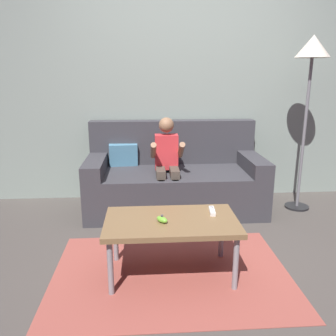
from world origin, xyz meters
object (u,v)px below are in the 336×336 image
object	(u,v)px
couch	(174,180)
person_seated_on_couch	(167,161)
coffee_table	(171,225)
nunchuk_lime	(162,219)
floor_lamp	(312,61)
game_remote_white_near_edge	(212,211)

from	to	relation	value
couch	person_seated_on_couch	distance (m)	0.31
couch	coffee_table	size ratio (longest dim) A/B	1.96
nunchuk_lime	person_seated_on_couch	bearing A→B (deg)	84.54
couch	person_seated_on_couch	size ratio (longest dim) A/B	1.83
person_seated_on_couch	nunchuk_lime	size ratio (longest dim) A/B	9.68
nunchuk_lime	floor_lamp	distance (m)	2.14
coffee_table	nunchuk_lime	xyz separation A→B (m)	(-0.06, -0.04, 0.06)
coffee_table	nunchuk_lime	world-z (taller)	nunchuk_lime
game_remote_white_near_edge	floor_lamp	world-z (taller)	floor_lamp
nunchuk_lime	floor_lamp	bearing A→B (deg)	39.07
coffee_table	couch	bearing A→B (deg)	84.35
coffee_table	nunchuk_lime	distance (m)	0.10
game_remote_white_near_edge	nunchuk_lime	world-z (taller)	nunchuk_lime
couch	floor_lamp	distance (m)	1.72
person_seated_on_couch	floor_lamp	bearing A→B (deg)	3.52
game_remote_white_near_edge	nunchuk_lime	bearing A→B (deg)	-158.26
game_remote_white_near_edge	nunchuk_lime	distance (m)	0.38
game_remote_white_near_edge	nunchuk_lime	xyz separation A→B (m)	(-0.36, -0.14, 0.01)
person_seated_on_couch	couch	bearing A→B (deg)	65.88
coffee_table	nunchuk_lime	bearing A→B (deg)	-146.99
couch	nunchuk_lime	xyz separation A→B (m)	(-0.19, -1.28, 0.13)
coffee_table	game_remote_white_near_edge	distance (m)	0.31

